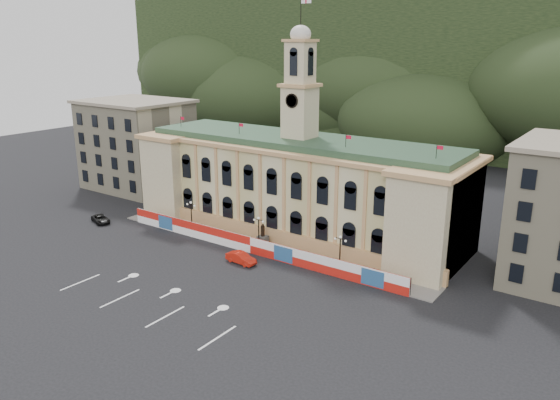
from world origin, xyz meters
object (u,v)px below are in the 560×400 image
Objects in this scene: lamp_center at (259,230)px; statue at (263,240)px; red_sedan at (241,258)px; black_suv at (101,219)px.

statue is at bearing 90.00° from lamp_center.
red_sedan reaches higher than black_suv.
red_sedan is (1.25, -6.80, -0.40)m from statue.
lamp_center is 30.70m from black_suv.
lamp_center is 0.99× the size of black_suv.
lamp_center reaches higher than red_sedan.
lamp_center is 6.36m from red_sedan.
red_sedan is 0.94× the size of black_suv.
red_sedan is at bearing -79.63° from statue.
statue is at bearing -57.64° from black_suv.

